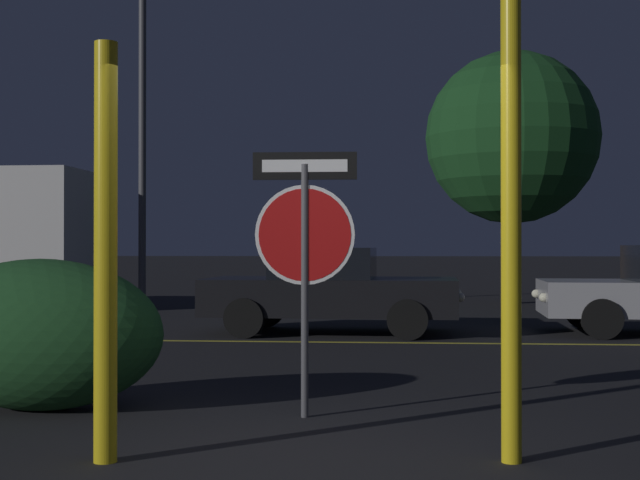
% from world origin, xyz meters
% --- Properties ---
extents(ground_plane, '(260.00, 260.00, 0.00)m').
position_xyz_m(ground_plane, '(0.00, 0.00, 0.00)').
color(ground_plane, black).
extents(road_center_stripe, '(40.73, 0.12, 0.01)m').
position_xyz_m(road_center_stripe, '(0.00, 7.26, 0.00)').
color(road_center_stripe, gold).
rests_on(road_center_stripe, ground_plane).
extents(stop_sign, '(0.83, 0.06, 2.11)m').
position_xyz_m(stop_sign, '(-0.17, 1.66, 1.46)').
color(stop_sign, '#4C4C51').
rests_on(stop_sign, ground_plane).
extents(yellow_pole_left, '(0.15, 0.15, 2.65)m').
position_xyz_m(yellow_pole_left, '(-1.27, 0.09, 1.33)').
color(yellow_pole_left, yellow).
rests_on(yellow_pole_left, ground_plane).
extents(yellow_pole_right, '(0.13, 0.13, 3.46)m').
position_xyz_m(yellow_pole_right, '(1.28, 0.29, 1.73)').
color(yellow_pole_right, yellow).
rests_on(yellow_pole_right, ground_plane).
extents(hedge_bush_1, '(2.08, 1.16, 1.26)m').
position_xyz_m(hedge_bush_1, '(-2.39, 1.78, 0.63)').
color(hedge_bush_1, '#1E4C23').
rests_on(hedge_bush_1, ground_plane).
extents(passing_car_2, '(4.06, 2.14, 1.35)m').
position_xyz_m(passing_car_2, '(-0.47, 8.59, 0.68)').
color(passing_car_2, black).
rests_on(passing_car_2, ground_plane).
extents(street_lamp, '(0.55, 0.55, 8.35)m').
position_xyz_m(street_lamp, '(-4.87, 13.34, 5.81)').
color(street_lamp, '#4C4C51').
rests_on(street_lamp, ground_plane).
extents(tree_0, '(4.16, 4.16, 6.08)m').
position_xyz_m(tree_0, '(3.37, 16.35, 3.99)').
color(tree_0, '#422D1E').
rests_on(tree_0, ground_plane).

